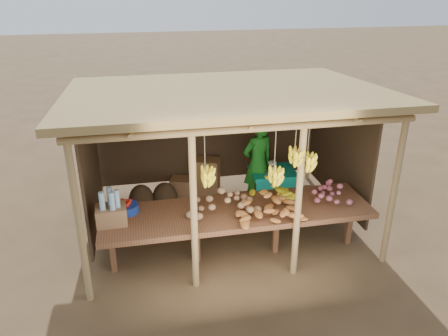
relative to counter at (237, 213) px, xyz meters
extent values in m
plane|color=brown|center=(0.00, 0.95, -0.74)|extent=(60.00, 60.00, 0.00)
cylinder|color=#9D7F51|center=(-2.10, -0.55, 0.36)|extent=(0.09, 0.09, 2.20)
cylinder|color=#9D7F51|center=(2.10, -0.55, 0.36)|extent=(0.09, 0.09, 2.20)
cylinder|color=#9D7F51|center=(-2.10, 2.45, 0.36)|extent=(0.09, 0.09, 2.20)
cylinder|color=#9D7F51|center=(2.10, 2.45, 0.36)|extent=(0.09, 0.09, 2.20)
cylinder|color=#9D7F51|center=(-0.70, -0.55, 0.36)|extent=(0.09, 0.09, 2.20)
cylinder|color=#9D7F51|center=(0.70, -0.55, 0.36)|extent=(0.09, 0.09, 2.20)
cylinder|color=#9D7F51|center=(0.00, -0.55, 1.46)|extent=(4.40, 0.09, 0.09)
cylinder|color=#9D7F51|center=(0.00, 2.45, 1.46)|extent=(4.40, 0.09, 0.09)
cube|color=#9A7E48|center=(0.00, 0.95, 1.55)|extent=(4.70, 3.50, 0.28)
cube|color=#41301E|center=(0.00, 2.43, 0.47)|extent=(4.20, 0.04, 1.98)
cube|color=#41301E|center=(-2.08, 1.15, 0.47)|extent=(0.04, 2.40, 1.98)
cube|color=#41301E|center=(2.08, 1.15, 0.47)|extent=(0.04, 2.40, 1.98)
cube|color=brown|center=(0.00, 0.00, 0.02)|extent=(3.90, 1.05, 0.08)
cube|color=brown|center=(-1.80, 0.00, -0.38)|extent=(0.08, 0.08, 0.72)
cube|color=brown|center=(-0.60, 0.00, -0.38)|extent=(0.08, 0.08, 0.72)
cube|color=brown|center=(0.60, 0.00, -0.38)|extent=(0.08, 0.08, 0.72)
cube|color=brown|center=(1.80, 0.00, -0.38)|extent=(0.08, 0.08, 0.72)
cylinder|color=navy|center=(-1.56, 0.25, 0.12)|extent=(0.34, 0.34, 0.12)
cube|color=#885F3D|center=(-1.75, -0.03, 0.19)|extent=(0.42, 0.33, 0.26)
imported|color=#186E1B|center=(0.72, 1.48, 0.11)|extent=(0.72, 0.59, 1.69)
cube|color=brown|center=(0.99, 1.41, -0.41)|extent=(0.74, 0.64, 0.66)
cube|color=#0C8D80|center=(0.99, 1.41, -0.05)|extent=(0.83, 0.72, 0.07)
cube|color=#885F3D|center=(-0.08, 2.15, -0.54)|extent=(0.53, 0.47, 0.35)
cube|color=#885F3D|center=(-0.08, 2.15, -0.19)|extent=(0.53, 0.47, 0.35)
cube|color=#885F3D|center=(-0.56, 2.15, -0.54)|extent=(0.53, 0.47, 0.35)
ellipsoid|color=#41301E|center=(-1.35, 1.68, -0.47)|extent=(0.46, 0.46, 0.62)
ellipsoid|color=#41301E|center=(-0.94, 1.68, -0.47)|extent=(0.46, 0.46, 0.62)
camera|label=1|loc=(-1.31, -5.38, 3.12)|focal=35.00mm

